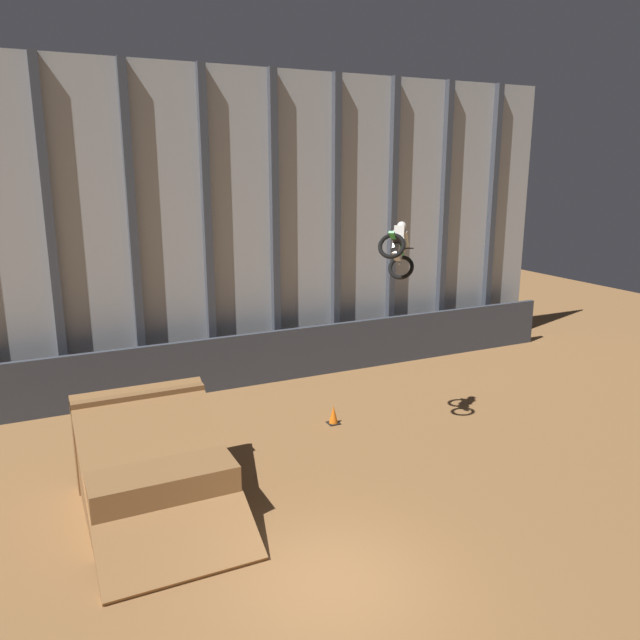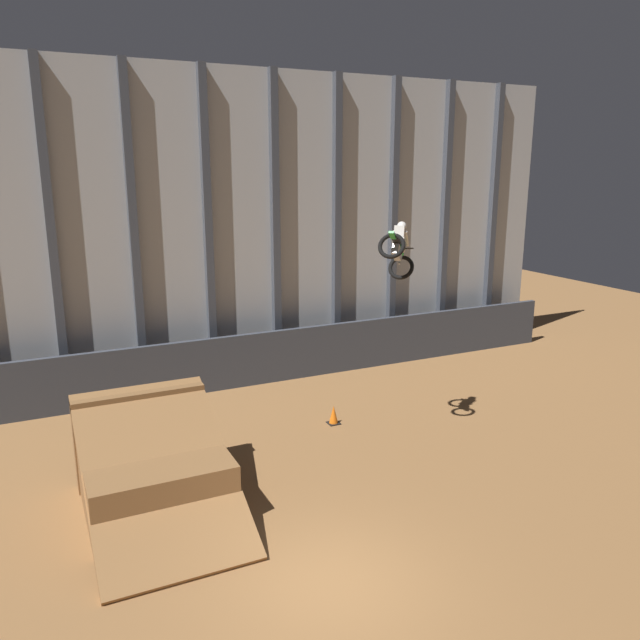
% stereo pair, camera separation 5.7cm
% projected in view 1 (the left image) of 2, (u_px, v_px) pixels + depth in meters
% --- Properties ---
extents(ground_plane, '(60.00, 60.00, 0.00)m').
position_uv_depth(ground_plane, '(332.00, 584.00, 11.86)').
color(ground_plane, olive).
extents(arena_back_wall, '(32.00, 0.40, 11.09)m').
position_uv_depth(arena_back_wall, '(170.00, 232.00, 21.42)').
color(arena_back_wall, '#ADB2B7').
rests_on(arena_back_wall, ground_plane).
extents(lower_barrier, '(31.36, 0.20, 1.92)m').
position_uv_depth(lower_barrier, '(186.00, 369.00, 21.46)').
color(lower_barrier, '#383D47').
rests_on(lower_barrier, ground_plane).
extents(dirt_ramp, '(3.19, 4.91, 2.51)m').
position_uv_depth(dirt_ramp, '(153.00, 469.00, 14.57)').
color(dirt_ramp, brown).
rests_on(dirt_ramp, ground_plane).
extents(rider_bike_solo, '(1.70, 1.69, 1.68)m').
position_uv_depth(rider_bike_solo, '(398.00, 249.00, 16.91)').
color(rider_bike_solo, black).
extents(traffic_cone_arena_edge, '(0.36, 0.36, 0.58)m').
position_uv_depth(traffic_cone_arena_edge, '(333.00, 415.00, 19.20)').
color(traffic_cone_arena_edge, black).
rests_on(traffic_cone_arena_edge, ground_plane).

